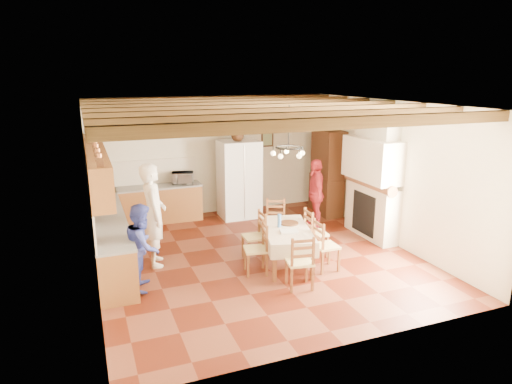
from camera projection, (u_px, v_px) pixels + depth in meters
The scene contains 31 objects.
floor at pixel (257, 257), 9.06m from camera, with size 6.00×6.50×0.02m, color #4C170A.
ceiling at pixel (257, 103), 8.29m from camera, with size 6.00×6.50×0.02m, color white.
wall_back at pixel (211, 155), 11.62m from camera, with size 6.00×0.02×3.00m, color beige.
wall_front at pixel (350, 240), 5.73m from camera, with size 6.00×0.02×3.00m, color beige.
wall_left at pixel (89, 199), 7.63m from camera, with size 0.02×6.50×3.00m, color beige.
wall_right at pixel (388, 172), 9.72m from camera, with size 0.02×6.50×3.00m, color beige.
ceiling_beams at pixel (257, 109), 8.32m from camera, with size 6.00×6.30×0.16m, color #342310, non-canonical shape.
lower_cabinets_left at pixel (109, 236), 8.95m from camera, with size 0.60×4.30×0.86m, color brown.
lower_cabinets_back at pixel (153, 205), 11.07m from camera, with size 2.30×0.60×0.86m, color brown.
countertop_left at pixel (108, 214), 8.84m from camera, with size 0.62×4.30×0.04m, color slate.
countertop_back at pixel (152, 187), 10.95m from camera, with size 2.34×0.62×0.04m, color slate.
backsplash_left at pixel (91, 200), 8.66m from camera, with size 0.03×4.30×0.60m, color beige.
backsplash_back at pixel (150, 172), 11.13m from camera, with size 2.30×0.03×0.60m, color beige.
upper_cabinets at pixel (96, 166), 8.55m from camera, with size 0.35×4.20×0.70m, color brown.
fireplace at pixel (371, 175), 9.83m from camera, with size 0.56×1.60×2.80m, color beige, non-canonical shape.
wall_picture at pixel (267, 139), 12.04m from camera, with size 0.34×0.03×0.42m, color #322014.
refrigerator at pixel (239, 179), 11.39m from camera, with size 0.97×0.80×1.93m, color white.
hutch at pixel (327, 172), 11.66m from camera, with size 0.50×1.19×2.17m, color #3D1C11, non-canonical shape.
dining_table at pixel (287, 233), 8.56m from camera, with size 1.23×1.79×0.72m.
chandelier at pixel (288, 147), 8.15m from camera, with size 0.47×0.47×0.03m, color black.
chair_left_near at pixel (256, 248), 8.21m from camera, with size 0.42×0.40×0.96m, color brown, non-canonical shape.
chair_left_far at pixel (254, 236), 8.83m from camera, with size 0.42×0.40×0.96m, color brown, non-canonical shape.
chair_right_near at pixel (326, 245), 8.37m from camera, with size 0.42×0.40×0.96m, color brown, non-canonical shape.
chair_right_far at pixel (316, 232), 9.03m from camera, with size 0.42×0.40×0.96m, color brown, non-canonical shape.
chair_end_near at pixel (300, 261), 7.65m from camera, with size 0.42×0.40×0.96m, color brown, non-canonical shape.
chair_end_far at pixel (276, 222), 9.62m from camera, with size 0.42×0.40×0.96m, color brown, non-canonical shape.
person_man at pixel (154, 215), 8.48m from camera, with size 0.72×0.47×1.96m, color white.
person_woman_blue at pixel (143, 246), 7.60m from camera, with size 0.71×0.56×1.47m, color #3641A1.
person_woman_red at pixel (316, 193), 10.63m from camera, with size 0.96×0.40×1.63m, color red.
microwave at pixel (183, 178), 11.17m from camera, with size 0.52×0.35×0.29m, color silver.
fridge_vase at pixel (237, 134), 11.09m from camera, with size 0.31×0.31×0.32m, color #3D1C11.
Camera 1 is at (-3.05, -7.86, 3.54)m, focal length 32.00 mm.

